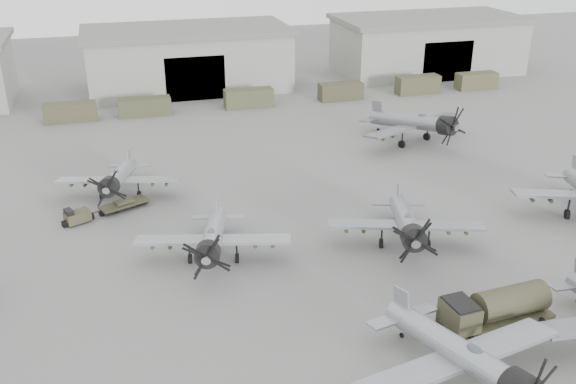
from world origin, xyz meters
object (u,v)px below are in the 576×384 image
at_px(aircraft_far_1, 417,123).
at_px(fuel_tanker, 496,307).
at_px(aircraft_mid_1, 212,238).
at_px(aircraft_far_0, 118,178).
at_px(aircraft_near_1, 465,357).
at_px(aircraft_mid_2, 407,223).
at_px(tug_trailer, 96,212).

bearing_deg(aircraft_far_1, fuel_tanker, -130.32).
xyz_separation_m(aircraft_mid_1, aircraft_far_0, (-6.14, 13.77, -0.07)).
height_order(aircraft_near_1, aircraft_mid_2, aircraft_near_1).
distance_m(aircraft_far_0, tug_trailer, 4.32).
height_order(aircraft_mid_2, aircraft_far_0, aircraft_mid_2).
bearing_deg(aircraft_far_0, tug_trailer, -107.63).
xyz_separation_m(aircraft_far_0, aircraft_far_1, (32.36, 6.02, 0.46)).
bearing_deg(tug_trailer, aircraft_mid_2, -52.06).
xyz_separation_m(aircraft_mid_1, fuel_tanker, (15.43, -12.88, -0.51)).
xyz_separation_m(fuel_tanker, tug_trailer, (-23.72, 23.21, -1.04)).
bearing_deg(aircraft_far_0, aircraft_far_1, 24.91).
distance_m(aircraft_mid_1, aircraft_far_1, 32.86).
distance_m(aircraft_near_1, aircraft_mid_1, 20.33).
xyz_separation_m(aircraft_mid_1, tug_trailer, (-8.29, 10.33, -1.55)).
bearing_deg(aircraft_mid_2, aircraft_far_0, 161.32).
bearing_deg(aircraft_mid_1, aircraft_mid_2, 7.47).
distance_m(aircraft_mid_1, aircraft_mid_2, 14.74).
bearing_deg(aircraft_mid_1, tug_trailer, 143.42).
bearing_deg(aircraft_near_1, fuel_tanker, 31.52).
height_order(aircraft_near_1, fuel_tanker, aircraft_near_1).
height_order(fuel_tanker, tug_trailer, fuel_tanker).
distance_m(aircraft_mid_2, aircraft_far_1, 24.55).
bearing_deg(aircraft_far_1, tug_trailer, 173.29).
xyz_separation_m(aircraft_mid_2, aircraft_far_1, (11.60, 21.64, 0.31)).
distance_m(aircraft_near_1, fuel_tanker, 6.62).
xyz_separation_m(aircraft_far_0, fuel_tanker, (21.57, -26.65, -0.43)).
bearing_deg(aircraft_mid_2, aircraft_mid_1, -168.93).
height_order(aircraft_mid_2, fuel_tanker, aircraft_mid_2).
bearing_deg(aircraft_far_1, aircraft_mid_1, -164.99).
distance_m(aircraft_far_0, fuel_tanker, 34.29).
relative_size(aircraft_mid_1, aircraft_far_0, 1.03).
relative_size(aircraft_far_1, fuel_tanker, 1.83).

